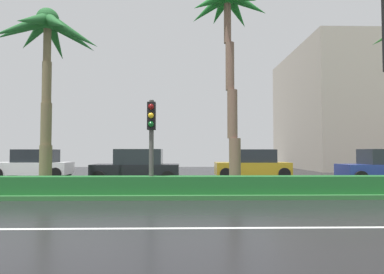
{
  "coord_description": "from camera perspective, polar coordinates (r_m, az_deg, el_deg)",
  "views": [
    {
      "loc": [
        5.49,
        -5.13,
        1.6
      ],
      "look_at": [
        5.84,
        10.94,
        2.29
      ],
      "focal_mm": 31.69,
      "sensor_mm": 36.0,
      "label": 1
    }
  ],
  "objects": [
    {
      "name": "traffic_signal_median_right",
      "position": [
        11.79,
        -6.85,
        1.33
      ],
      "size": [
        0.28,
        0.43,
        3.23
      ],
      "color": "#4C4C47",
      "rests_on": "median_strip"
    },
    {
      "name": "car_in_traffic_second",
      "position": [
        17.31,
        -9.24,
        -4.98
      ],
      "size": [
        4.3,
        2.02,
        1.72
      ],
      "rotation": [
        0.0,
        0.0,
        3.14
      ],
      "color": "black",
      "rests_on": "ground_plane"
    },
    {
      "name": "palm_tree_centre",
      "position": [
        14.94,
        6.08,
        18.47
      ],
      "size": [
        3.42,
        3.55,
        8.5
      ],
      "color": "brown",
      "rests_on": "median_strip"
    },
    {
      "name": "median_strip",
      "position": [
        14.31,
        -24.07,
        -8.36
      ],
      "size": [
        85.5,
        4.0,
        0.15
      ],
      "primitive_type": "cube",
      "color": "#2D6B33",
      "rests_on": "ground_plane"
    },
    {
      "name": "median_hedge",
      "position": [
        13.0,
        -26.45,
        -7.28
      ],
      "size": [
        76.5,
        0.7,
        0.6
      ],
      "color": "#1E6028",
      "rests_on": "median_strip"
    },
    {
      "name": "ground_plane",
      "position": [
        15.25,
        -22.6,
        -8.48
      ],
      "size": [
        90.0,
        42.0,
        0.1
      ],
      "primitive_type": "cube",
      "color": "black"
    },
    {
      "name": "car_in_traffic_leading",
      "position": [
        22.29,
        -25.04,
        -4.21
      ],
      "size": [
        4.3,
        2.02,
        1.72
      ],
      "rotation": [
        0.0,
        0.0,
        3.14
      ],
      "color": "white",
      "rests_on": "ground_plane"
    },
    {
      "name": "car_in_traffic_third",
      "position": [
        20.31,
        10.19,
        -4.6
      ],
      "size": [
        4.3,
        2.02,
        1.72
      ],
      "rotation": [
        0.0,
        0.0,
        3.14
      ],
      "color": "#B28C1E",
      "rests_on": "ground_plane"
    },
    {
      "name": "palm_tree_centre_left",
      "position": [
        15.61,
        -23.3,
        14.5
      ],
      "size": [
        4.43,
        4.37,
        7.35
      ],
      "color": "brown",
      "rests_on": "median_strip"
    }
  ]
}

